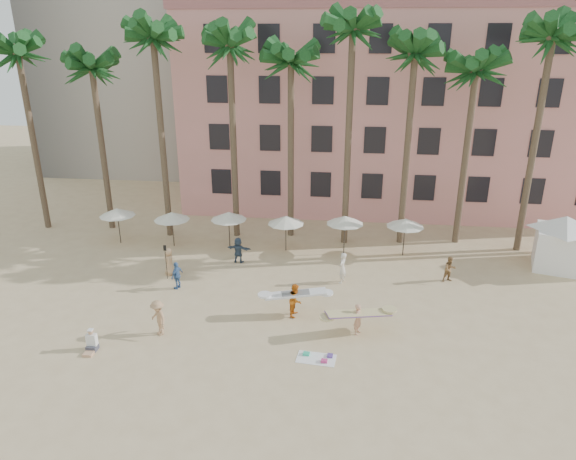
# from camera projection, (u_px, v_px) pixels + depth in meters

# --- Properties ---
(ground) EXTENTS (120.00, 120.00, 0.00)m
(ground) POSITION_uv_depth(u_px,v_px,m) (275.00, 355.00, 23.97)
(ground) COLOR #D1B789
(ground) RESTS_ON ground
(pink_hotel) EXTENTS (35.00, 14.00, 16.00)m
(pink_hotel) POSITION_uv_depth(u_px,v_px,m) (396.00, 109.00, 44.54)
(pink_hotel) COLOR pink
(pink_hotel) RESTS_ON ground
(palm_row) EXTENTS (44.40, 5.40, 16.30)m
(palm_row) POSITION_uv_depth(u_px,v_px,m) (313.00, 52.00, 33.26)
(palm_row) COLOR brown
(palm_row) RESTS_ON ground
(umbrella_row) EXTENTS (22.50, 2.70, 2.73)m
(umbrella_row) POSITION_uv_depth(u_px,v_px,m) (257.00, 218.00, 35.08)
(umbrella_row) COLOR #332B23
(umbrella_row) RESTS_ON ground
(cabana) EXTENTS (5.59, 5.59, 3.50)m
(cabana) POSITION_uv_depth(u_px,v_px,m) (563.00, 238.00, 32.32)
(cabana) COLOR white
(cabana) RESTS_ON ground
(beach_towel) EXTENTS (1.89, 1.18, 0.14)m
(beach_towel) POSITION_uv_depth(u_px,v_px,m) (317.00, 358.00, 23.71)
(beach_towel) COLOR white
(beach_towel) RESTS_ON ground
(carrier_yellow) EXTENTS (3.35, 1.84, 1.63)m
(carrier_yellow) POSITION_uv_depth(u_px,v_px,m) (358.00, 317.00, 25.40)
(carrier_yellow) COLOR tan
(carrier_yellow) RESTS_ON ground
(carrier_white) EXTENTS (3.33, 1.33, 1.81)m
(carrier_white) POSITION_uv_depth(u_px,v_px,m) (296.00, 299.00, 27.09)
(carrier_white) COLOR orange
(carrier_white) RESTS_ON ground
(beachgoers) EXTENTS (18.06, 10.08, 1.93)m
(beachgoers) POSITION_uv_depth(u_px,v_px,m) (241.00, 274.00, 30.06)
(beachgoers) COLOR #384B62
(beachgoers) RESTS_ON ground
(paddle) EXTENTS (0.18, 0.04, 2.23)m
(paddle) POSITION_uv_depth(u_px,v_px,m) (166.00, 258.00, 31.02)
(paddle) COLOR black
(paddle) RESTS_ON ground
(seated_man) EXTENTS (0.48, 0.84, 1.09)m
(seated_man) POSITION_uv_depth(u_px,v_px,m) (91.00, 343.00, 24.21)
(seated_man) COLOR #3F3F4C
(seated_man) RESTS_ON ground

